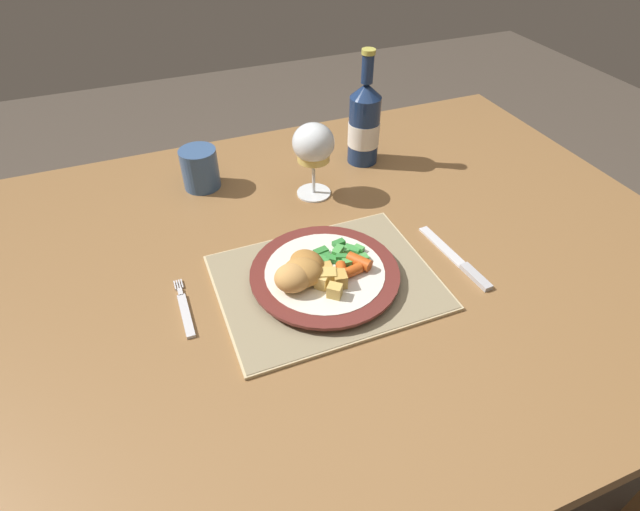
# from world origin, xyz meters

# --- Properties ---
(ground_plane) EXTENTS (6.00, 6.00, 0.00)m
(ground_plane) POSITION_xyz_m (0.00, 0.00, 0.00)
(ground_plane) COLOR #4C4238
(dining_table) EXTENTS (1.45, 1.04, 0.74)m
(dining_table) POSITION_xyz_m (0.00, 0.00, 0.66)
(dining_table) COLOR olive
(dining_table) RESTS_ON ground
(placemat) EXTENTS (0.37, 0.29, 0.01)m
(placemat) POSITION_xyz_m (-0.01, -0.07, 0.74)
(placemat) COLOR #CCB789
(placemat) RESTS_ON dining_table
(dinner_plate) EXTENTS (0.26, 0.26, 0.02)m
(dinner_plate) POSITION_xyz_m (-0.01, -0.06, 0.76)
(dinner_plate) COLOR white
(dinner_plate) RESTS_ON placemat
(breaded_croquettes) EXTENTS (0.11, 0.10, 0.04)m
(breaded_croquettes) POSITION_xyz_m (-0.06, -0.07, 0.79)
(breaded_croquettes) COLOR tan
(breaded_croquettes) RESTS_ON dinner_plate
(green_beans_pile) EXTENTS (0.10, 0.09, 0.02)m
(green_beans_pile) POSITION_xyz_m (0.03, -0.04, 0.77)
(green_beans_pile) COLOR #338438
(green_beans_pile) RESTS_ON dinner_plate
(glazed_carrots) EXTENTS (0.08, 0.07, 0.02)m
(glazed_carrots) POSITION_xyz_m (0.03, -0.09, 0.78)
(glazed_carrots) COLOR #CC5119
(glazed_carrots) RESTS_ON dinner_plate
(fork) EXTENTS (0.02, 0.14, 0.01)m
(fork) POSITION_xyz_m (-0.25, -0.05, 0.74)
(fork) COLOR silver
(fork) RESTS_ON dining_table
(table_knife) EXTENTS (0.03, 0.20, 0.01)m
(table_knife) POSITION_xyz_m (0.24, -0.11, 0.74)
(table_knife) COLOR silver
(table_knife) RESTS_ON dining_table
(wine_glass) EXTENTS (0.09, 0.09, 0.16)m
(wine_glass) POSITION_xyz_m (0.07, 0.20, 0.85)
(wine_glass) COLOR silver
(wine_glass) RESTS_ON dining_table
(bottle) EXTENTS (0.07, 0.07, 0.26)m
(bottle) POSITION_xyz_m (0.23, 0.29, 0.83)
(bottle) COLOR navy
(bottle) RESTS_ON dining_table
(roast_potatoes) EXTENTS (0.06, 0.07, 0.03)m
(roast_potatoes) POSITION_xyz_m (-0.01, -0.10, 0.78)
(roast_potatoes) COLOR gold
(roast_potatoes) RESTS_ON dinner_plate
(drinking_cup) EXTENTS (0.08, 0.08, 0.09)m
(drinking_cup) POSITION_xyz_m (-0.14, 0.32, 0.79)
(drinking_cup) COLOR #385684
(drinking_cup) RESTS_ON dining_table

